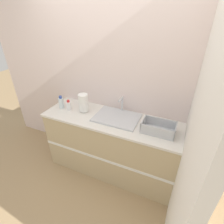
# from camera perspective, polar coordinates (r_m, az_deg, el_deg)

# --- Properties ---
(ground_plane) EXTENTS (12.00, 12.00, 0.00)m
(ground_plane) POSITION_cam_1_polar(r_m,az_deg,el_deg) (2.69, -2.92, -21.75)
(ground_plane) COLOR tan
(wall_back) EXTENTS (4.21, 0.06, 2.60)m
(wall_back) POSITION_cam_1_polar(r_m,az_deg,el_deg) (2.35, 2.91, 9.85)
(wall_back) COLOR silver
(wall_back) RESTS_ON ground_plane
(wall_right) EXTENTS (0.06, 2.57, 2.60)m
(wall_right) POSITION_cam_1_polar(r_m,az_deg,el_deg) (1.93, 25.85, 1.86)
(wall_right) COLOR silver
(wall_right) RESTS_ON ground_plane
(counter_cabinet) EXTENTS (1.83, 0.60, 0.91)m
(counter_cabinet) POSITION_cam_1_polar(r_m,az_deg,el_deg) (2.54, -0.26, -10.77)
(counter_cabinet) COLOR tan
(counter_cabinet) RESTS_ON ground_plane
(sink) EXTENTS (0.57, 0.42, 0.23)m
(sink) POSITION_cam_1_polar(r_m,az_deg,el_deg) (2.27, 1.63, -1.60)
(sink) COLOR silver
(sink) RESTS_ON counter_cabinet
(paper_towel_roll) EXTENTS (0.13, 0.13, 0.25)m
(paper_towel_roll) POSITION_cam_1_polar(r_m,az_deg,el_deg) (2.40, -9.28, 2.96)
(paper_towel_roll) COLOR #4C4C51
(paper_towel_roll) RESTS_ON counter_cabinet
(dish_rack) EXTENTS (0.38, 0.22, 0.12)m
(dish_rack) POSITION_cam_1_polar(r_m,az_deg,el_deg) (2.08, 14.89, -5.26)
(dish_rack) COLOR #B7BABF
(dish_rack) RESTS_ON counter_cabinet
(bottle_white_spray) EXTENTS (0.07, 0.07, 0.15)m
(bottle_white_spray) POSITION_cam_1_polar(r_m,az_deg,el_deg) (2.51, -13.93, 2.07)
(bottle_white_spray) COLOR white
(bottle_white_spray) RESTS_ON counter_cabinet
(bottle_clear) EXTENTS (0.07, 0.07, 0.18)m
(bottle_clear) POSITION_cam_1_polar(r_m,az_deg,el_deg) (2.58, -16.24, 2.97)
(bottle_clear) COLOR silver
(bottle_clear) RESTS_ON counter_cabinet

